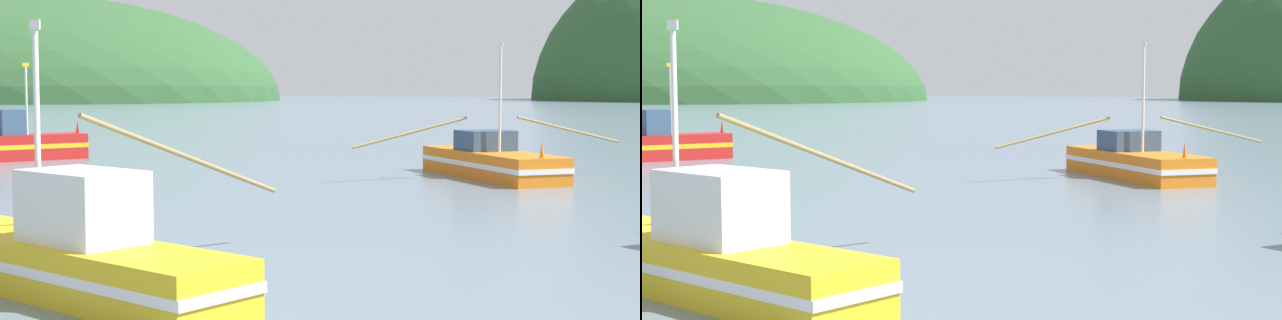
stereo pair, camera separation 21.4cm
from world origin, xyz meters
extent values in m
cube|color=gold|center=(-0.59, 19.34, 0.56)|extent=(10.75, 6.23, 1.12)
cube|color=white|center=(-0.59, 19.34, 0.61)|extent=(10.85, 6.30, 0.20)
cube|color=silver|center=(0.76, 18.75, 1.83)|extent=(2.82, 2.41, 1.42)
cylinder|color=silver|center=(-0.61, 19.35, 3.21)|extent=(0.12, 0.12, 4.18)
cube|color=white|center=(-0.61, 19.35, 5.42)|extent=(0.34, 0.17, 0.20)
cylinder|color=#997F4C|center=(1.03, 23.05, 2.48)|extent=(2.55, 5.61, 2.25)
cube|color=orange|center=(5.77, 45.19, 0.60)|extent=(7.31, 8.83, 1.19)
cube|color=white|center=(5.77, 45.19, 0.65)|extent=(7.39, 8.92, 0.21)
cone|color=orange|center=(8.16, 41.82, 1.54)|extent=(0.28, 0.28, 0.70)
cube|color=#334C6B|center=(5.42, 45.68, 1.65)|extent=(2.95, 2.89, 0.91)
cylinder|color=silver|center=(6.16, 44.64, 3.51)|extent=(0.12, 0.12, 4.63)
cube|color=white|center=(6.16, 44.64, 5.94)|extent=(0.23, 0.31, 0.20)
cylinder|color=#997F4C|center=(9.01, 47.50, 2.10)|extent=(4.48, 3.23, 1.34)
cylinder|color=#997F4C|center=(2.52, 42.89, 2.10)|extent=(4.48, 3.23, 1.34)
cube|color=red|center=(-19.86, 47.90, 0.71)|extent=(5.29, 5.94, 1.41)
cube|color=gold|center=(-19.86, 47.90, 0.78)|extent=(5.34, 6.00, 0.25)
cone|color=red|center=(-18.13, 50.08, 1.76)|extent=(0.28, 0.28, 0.70)
cube|color=#334C6B|center=(-20.52, 47.08, 2.11)|extent=(2.11, 2.05, 1.39)
cylinder|color=silver|center=(-19.93, 47.82, 3.27)|extent=(0.12, 0.12, 3.72)
cube|color=gold|center=(-19.93, 47.82, 5.25)|extent=(0.25, 0.30, 0.20)
camera|label=1|loc=(10.50, 2.41, 4.24)|focal=53.24mm
camera|label=2|loc=(10.71, 2.47, 4.24)|focal=53.24mm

